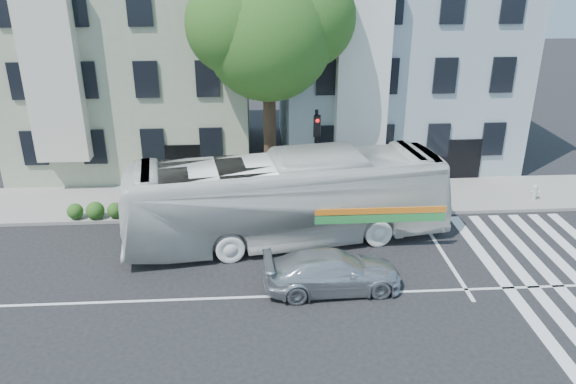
{
  "coord_description": "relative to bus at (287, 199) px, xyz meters",
  "views": [
    {
      "loc": [
        -0.72,
        -16.13,
        10.76
      ],
      "look_at": [
        0.52,
        3.39,
        2.4
      ],
      "focal_mm": 35.0,
      "sensor_mm": 36.0,
      "label": 1
    }
  ],
  "objects": [
    {
      "name": "sedan",
      "position": [
        1.33,
        -3.77,
        -1.1
      ],
      "size": [
        2.19,
        4.84,
        1.38
      ],
      "primitive_type": "imported",
      "rotation": [
        0.0,
        0.0,
        1.63
      ],
      "color": "silver",
      "rests_on": "ground"
    },
    {
      "name": "building_left",
      "position": [
        -7.53,
        10.86,
        3.71
      ],
      "size": [
        12.0,
        10.0,
        11.0
      ],
      "primitive_type": "cube",
      "color": "#959D84",
      "rests_on": "ground"
    },
    {
      "name": "bus",
      "position": [
        0.0,
        0.0,
        0.0
      ],
      "size": [
        4.95,
        13.18,
        3.59
      ],
      "primitive_type": "imported",
      "rotation": [
        0.0,
        0.0,
        1.73
      ],
      "color": "silver",
      "rests_on": "ground"
    },
    {
      "name": "sidewalk_far",
      "position": [
        -0.53,
        3.86,
        -1.72
      ],
      "size": [
        80.0,
        4.0,
        0.15
      ],
      "primitive_type": "cube",
      "color": "gray",
      "rests_on": "ground"
    },
    {
      "name": "fire_hydrant",
      "position": [
        11.71,
        2.92,
        -1.27
      ],
      "size": [
        0.42,
        0.24,
        0.74
      ],
      "rotation": [
        0.0,
        0.0,
        -0.21
      ],
      "color": "beige",
      "rests_on": "sidewalk_far"
    },
    {
      "name": "traffic_signal",
      "position": [
        1.47,
        3.04,
        1.14
      ],
      "size": [
        0.47,
        0.54,
        4.54
      ],
      "rotation": [
        0.0,
        0.0,
        -0.19
      ],
      "color": "black",
      "rests_on": "ground"
    },
    {
      "name": "street_tree",
      "position": [
        -0.47,
        4.59,
        6.04
      ],
      "size": [
        7.3,
        5.9,
        11.1
      ],
      "color": "#2D2116",
      "rests_on": "ground"
    },
    {
      "name": "ground",
      "position": [
        -0.53,
        -4.14,
        -1.79
      ],
      "size": [
        120.0,
        120.0,
        0.0
      ],
      "primitive_type": "plane",
      "color": "black",
      "rests_on": "ground"
    },
    {
      "name": "building_right",
      "position": [
        6.47,
        10.86,
        3.71
      ],
      "size": [
        12.0,
        10.0,
        11.0
      ],
      "primitive_type": "cube",
      "color": "#9AAEB7",
      "rests_on": "ground"
    },
    {
      "name": "hedge",
      "position": [
        -4.79,
        2.16,
        -1.29
      ],
      "size": [
        8.39,
        3.22,
        0.7
      ],
      "primitive_type": null,
      "rotation": [
        0.0,
        0.0,
        -0.29
      ],
      "color": "#2F581C",
      "rests_on": "sidewalk_far"
    }
  ]
}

